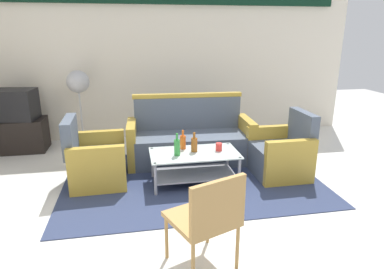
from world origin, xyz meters
TOP-DOWN VIEW (x-y plane):
  - ground_plane at (0.00, 0.00)m, footprint 14.00×14.00m
  - wall_back at (0.00, 3.05)m, footprint 6.52×0.19m
  - rug at (-0.06, 0.94)m, footprint 3.24×2.16m
  - couch at (0.04, 1.62)m, footprint 1.83×0.81m
  - armchair_left at (-1.27, 1.08)m, footprint 0.72×0.78m
  - armchair_right at (1.15, 0.90)m, footprint 0.70×0.76m
  - coffee_table at (-0.05, 0.84)m, footprint 1.10×0.60m
  - bottle_brown at (-0.04, 0.88)m, footprint 0.08×0.08m
  - bottle_green at (-0.27, 0.79)m, footprint 0.07×0.07m
  - bottle_orange at (-0.16, 1.01)m, footprint 0.07×0.07m
  - cup at (0.27, 0.86)m, footprint 0.08×0.08m
  - tv_stand at (-2.58, 2.55)m, footprint 0.80×0.50m
  - television at (-2.58, 2.55)m, footprint 0.65×0.51m
  - pedestal_fan at (-1.61, 2.60)m, footprint 0.36×0.36m
  - wicker_chair at (-0.25, -0.78)m, footprint 0.62×0.62m

SIDE VIEW (x-z plane):
  - ground_plane at x=0.00m, z-range 0.00..0.00m
  - rug at x=-0.06m, z-range 0.00..0.01m
  - tv_stand at x=-2.58m, z-range 0.00..0.52m
  - coffee_table at x=-0.05m, z-range 0.07..0.47m
  - armchair_left at x=-1.27m, z-range -0.14..0.71m
  - armchair_right at x=1.15m, z-range -0.14..0.71m
  - couch at x=0.04m, z-range -0.16..0.80m
  - cup at x=0.27m, z-range 0.41..0.51m
  - wicker_chair at x=-0.25m, z-range 0.07..0.91m
  - bottle_orange at x=-0.16m, z-range 0.38..0.63m
  - bottle_brown at x=-0.04m, z-range 0.38..0.63m
  - bottle_green at x=-0.27m, z-range 0.38..0.66m
  - television at x=-2.58m, z-range 0.52..1.00m
  - pedestal_fan at x=-1.61m, z-range 0.38..1.65m
  - wall_back at x=0.00m, z-range 0.08..2.88m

